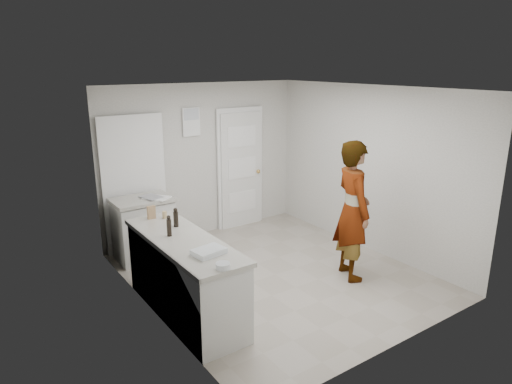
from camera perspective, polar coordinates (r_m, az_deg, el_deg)
ground at (r=6.37m, az=2.45°, el=-10.27°), size 4.00×4.00×0.00m
room_shell at (r=7.49m, az=-7.59°, el=2.02°), size 4.00×4.00×4.00m
main_counter at (r=5.35m, az=-8.86°, el=-10.76°), size 0.64×1.96×0.93m
side_counter at (r=6.90m, az=-13.82°, el=-4.73°), size 0.84×0.61×0.93m
person at (r=6.12m, az=11.99°, el=-2.29°), size 0.66×0.80×1.87m
cake_mix_box at (r=5.83m, az=-12.95°, el=-2.50°), size 0.10×0.05×0.16m
spice_jar at (r=5.83m, az=-11.35°, el=-2.80°), size 0.06×0.06×0.09m
oil_cruet_a at (r=5.49m, az=-9.99°, el=-3.18°), size 0.06×0.06×0.23m
oil_cruet_b at (r=5.21m, az=-10.82°, el=-4.21°), size 0.05×0.05×0.24m
baking_dish at (r=4.71m, az=-5.93°, el=-7.43°), size 0.35×0.27×0.06m
egg_bowl at (r=4.39m, az=-4.17°, el=-9.18°), size 0.14×0.14×0.05m
papers at (r=6.71m, az=-12.30°, el=-0.70°), size 0.42×0.44×0.01m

